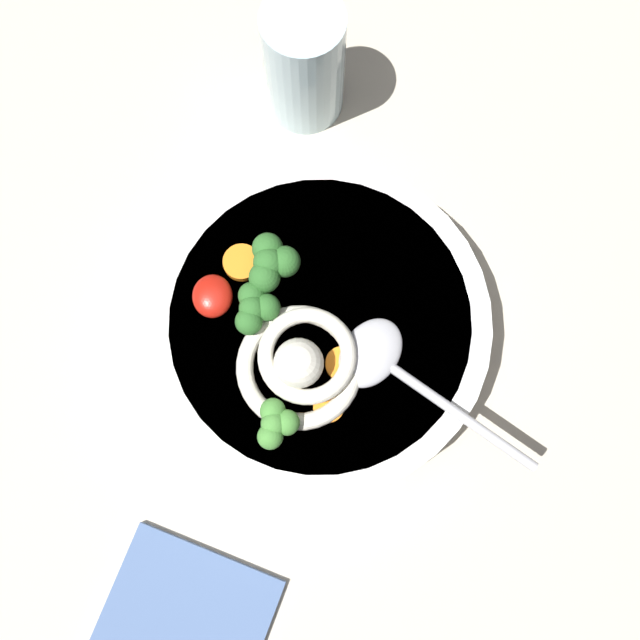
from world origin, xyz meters
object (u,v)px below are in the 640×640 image
object	(u,v)px
soup_spoon	(385,363)
drinking_glass	(304,64)
soup_bowl	(320,328)
noodle_pile	(300,363)

from	to	relation	value
soup_spoon	drinking_glass	bearing A→B (deg)	139.23
soup_bowl	soup_spoon	world-z (taller)	soup_spoon
soup_bowl	soup_spoon	xyz separation A→B (cm)	(-4.14, -4.63, 3.67)
noodle_pile	drinking_glass	distance (cm)	26.63
soup_bowl	drinking_glass	xyz separation A→B (cm)	(22.91, -1.12, 2.96)
soup_spoon	drinking_glass	xyz separation A→B (cm)	(27.06, 3.51, -0.71)
soup_spoon	drinking_glass	world-z (taller)	drinking_glass
soup_bowl	soup_spoon	distance (cm)	7.22
noodle_pile	soup_spoon	world-z (taller)	noodle_pile
noodle_pile	drinking_glass	xyz separation A→B (cm)	(26.42, -3.04, -1.27)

